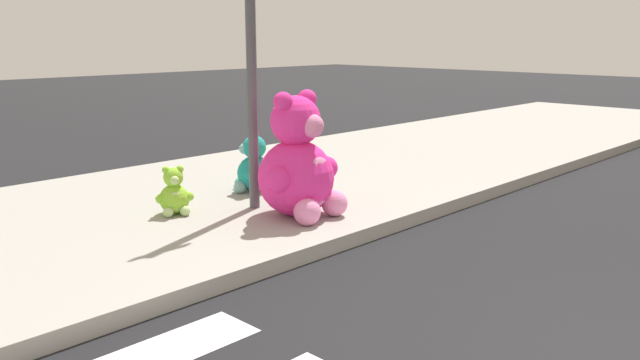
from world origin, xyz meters
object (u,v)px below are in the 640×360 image
plush_pink_large (299,167)px  plush_teal (253,168)px  sign_pole (251,50)px  plush_lime (174,195)px  plush_yellow (297,177)px

plush_pink_large → plush_teal: size_ratio=1.85×
sign_pole → plush_pink_large: sign_pole is taller
plush_pink_large → plush_lime: 1.36m
plush_pink_large → plush_teal: 1.27m
plush_teal → plush_lime: plush_teal is taller
plush_yellow → plush_teal: bearing=103.7°
plush_lime → sign_pole: bearing=-28.0°
plush_lime → plush_yellow: bearing=-16.6°
sign_pole → plush_lime: 1.72m
sign_pole → plush_lime: bearing=152.0°
sign_pole → plush_yellow: 1.59m
sign_pole → plush_pink_large: 1.32m
sign_pole → plush_teal: (0.49, 0.60, -1.42)m
sign_pole → plush_yellow: sign_pole is taller
plush_pink_large → plush_yellow: (0.53, 0.58, -0.28)m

